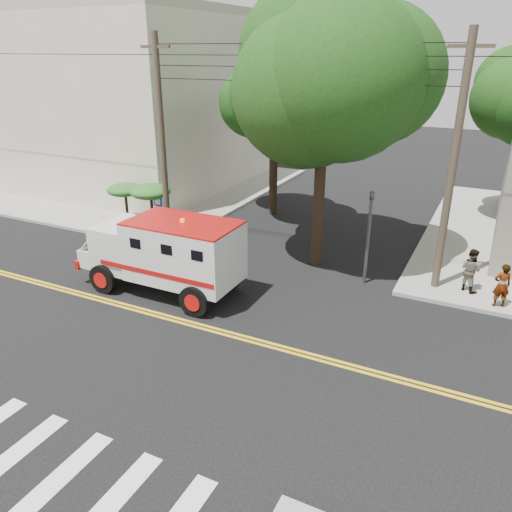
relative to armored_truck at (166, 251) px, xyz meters
The scene contains 13 objects.
ground 3.41m from the armored_truck, 33.29° to the right, with size 100.00×100.00×0.00m, color black.
sidewalk_nw 16.23m from the armored_truck, 132.84° to the left, with size 17.00×17.00×0.15m, color gray.
building_left 18.96m from the armored_truck, 134.21° to the left, with size 16.00×14.00×10.00m, color beige.
utility_pole_left 6.07m from the armored_truck, 125.36° to the left, with size 0.28×0.28×9.00m, color #382D23.
utility_pole_right 10.33m from the armored_truck, 27.30° to the left, with size 0.28×0.28×9.00m, color #382D23.
tree_main 8.48m from the armored_truck, 45.67° to the left, with size 6.08×5.70×9.85m.
tree_left 10.94m from the armored_truck, 90.93° to the left, with size 4.48×4.20×7.70m.
traffic_signal 7.47m from the armored_truck, 32.02° to the left, with size 0.15×0.18×3.60m.
accessibility_sign 5.84m from the armored_truck, 129.19° to the left, with size 0.45×0.10×2.02m.
palm_planter 7.00m from the armored_truck, 134.70° to the left, with size 3.52×2.63×2.36m.
armored_truck is the anchor object (origin of this frame).
pedestrian_a 11.67m from the armored_truck, 19.30° to the left, with size 0.57×0.37×1.57m, color gray.
pedestrian_b 11.01m from the armored_truck, 25.33° to the left, with size 0.79×0.61×1.62m, color gray.
Camera 1 is at (7.78, -11.77, 8.31)m, focal length 35.00 mm.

